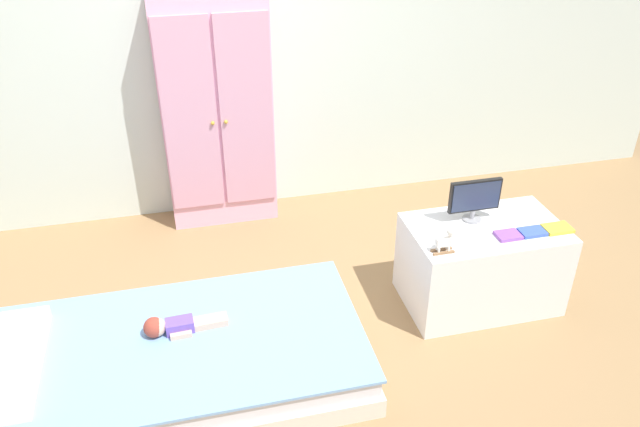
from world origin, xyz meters
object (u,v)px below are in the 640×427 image
Objects in this scene: tv_monitor at (475,198)px; book_yellow at (557,228)px; book_blue at (532,232)px; bed at (172,361)px; doll at (170,326)px; tv_stand at (481,264)px; wardrobe at (217,114)px; rocking_horse_toy at (446,241)px; book_purple at (508,235)px.

tv_monitor reaches higher than book_yellow.
bed is at bearing -176.77° from book_blue.
book_blue is at bearing 3.23° from bed.
tv_stand is (1.66, 0.14, -0.02)m from doll.
wardrobe is 2.01m from book_blue.
wardrobe is at bearing 139.80° from book_yellow.
tv_stand is 6.19× the size of rocking_horse_toy.
book_blue reaches higher than doll.
book_purple is (1.73, 0.11, 0.38)m from bed.
tv_stand reaches higher than doll.
book_yellow is at bearing -40.20° from wardrobe.
book_blue is at bearing 0.00° from book_purple.
doll is at bearing 179.07° from rocking_horse_toy.
wardrobe is at bearing 124.12° from rocking_horse_toy.
tv_monitor reaches higher than doll.
book_purple is at bearing -61.42° from tv_monitor.
doll is 1.38× the size of tv_monitor.
book_blue is 0.14m from book_yellow.
bed is at bearing -105.56° from wardrobe.
wardrobe is 1.91m from book_purple.
rocking_horse_toy is at bearing -0.93° from doll.
rocking_horse_toy is at bearing -152.29° from tv_stand.
wardrobe is 1.71m from rocking_horse_toy.
book_purple is at bearing -45.67° from wardrobe.
rocking_horse_toy reaches higher than book_blue.
wardrobe is 1.68m from tv_monitor.
wardrobe reaches higher than doll.
book_blue is at bearing 180.00° from book_yellow.
book_blue is (0.24, -0.20, -0.13)m from tv_monitor.
doll is at bearing -105.90° from wardrobe.
book_purple is at bearing 0.97° from doll.
book_purple reaches higher than doll.
tv_monitor is (-0.05, 0.08, 0.37)m from tv_stand.
bed is 12.52× the size of book_yellow.
book_yellow is at bearing 0.83° from doll.
book_purple is (0.11, -0.20, -0.13)m from tv_monitor.
book_purple is at bearing 3.48° from bed.
bed is 13.74× the size of book_blue.
doll is at bearing -179.10° from book_blue.
bed is at bearing -172.59° from tv_stand.
bed is at bearing -176.52° from book_purple.
book_yellow is (0.14, 0.00, -0.00)m from book_blue.
tv_monitor is 0.37m from rocking_horse_toy.
book_yellow is at bearing 0.00° from book_blue.
tv_stand is at bearing 161.82° from book_yellow.
book_blue is (0.20, -0.11, 0.25)m from tv_stand.
tv_monitor is 2.28× the size of book_purple.
doll is at bearing -179.17° from book_yellow.
doll is 1.87m from book_blue.
doll is 0.48× the size of tv_stand.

